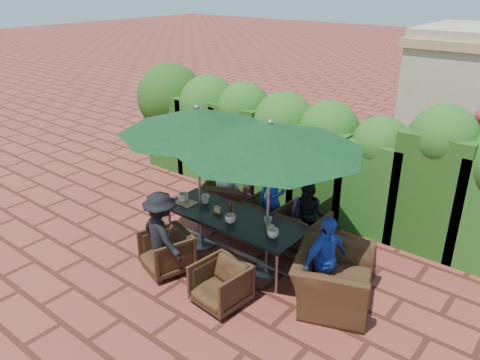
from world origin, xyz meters
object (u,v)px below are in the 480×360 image
Objects in this scene: umbrella_right at (270,137)px; chair_far_mid at (265,216)px; chair_end_right at (334,272)px; chair_far_left at (228,198)px; chair_near_left at (166,250)px; chair_near_right at (221,283)px; dining_table at (233,220)px; umbrella_left at (197,120)px; chair_far_right at (300,229)px.

umbrella_right is 2.17m from chair_far_mid.
umbrella_right is 2.05m from chair_end_right.
chair_far_left reaches higher than chair_near_left.
chair_near_right is at bearing 111.77° from chair_far_mid.
chair_near_left is (-0.55, -1.83, -0.01)m from chair_far_mid.
umbrella_right reaches higher than chair_far_left.
umbrella_left is at bearing -176.06° from dining_table.
umbrella_right is 2.00m from chair_far_right.
chair_far_mid is 0.91× the size of chair_far_right.
chair_near_left is 1.03× the size of chair_near_right.
chair_end_right is at bearing -1.28° from umbrella_right.
umbrella_left is 2.07m from chair_far_left.
umbrella_right is at bearing 130.64° from chair_far_mid.
chair_near_right is at bearing -58.42° from dining_table.
chair_near_right is (0.63, -1.02, -0.33)m from dining_table.
chair_far_right is (0.76, -0.07, 0.04)m from chair_far_mid.
umbrella_left is at bearing 59.41° from chair_far_mid.
chair_near_right is (0.64, -1.93, -0.02)m from chair_far_mid.
umbrella_right is at bearing -0.49° from dining_table.
umbrella_right reaches higher than chair_far_mid.
chair_near_left is at bearing 90.20° from chair_end_right.
chair_far_left is 2.54m from chair_near_right.
chair_far_right is at bearing 32.41° from umbrella_left.
chair_near_left is (0.09, -0.88, -1.86)m from umbrella_left.
umbrella_left is 2.10× the size of chair_end_right.
chair_end_right is at bearing 44.84° from chair_near_right.
chair_far_mid is (0.91, -0.06, -0.06)m from chair_far_left.
umbrella_right reaches higher than dining_table.
chair_end_right reaches higher than chair_far_right.
chair_far_mid is 0.63× the size of chair_end_right.
chair_far_left is at bearing 133.26° from chair_near_right.
umbrella_right is 2.13m from chair_near_right.
chair_far_mid is 2.04m from chair_near_right.
chair_far_left is at bearing 49.76° from chair_end_right.
chair_near_right is at bearing -93.06° from umbrella_right.
chair_end_right reaches higher than chair_near_right.
chair_end_right reaches higher than chair_far_left.
chair_end_right is at bearing -0.98° from dining_table.
chair_near_right is (-0.11, -1.87, -0.06)m from chair_far_right.
umbrella_right is at bearing 1.69° from umbrella_left.
chair_end_right reaches higher than chair_far_mid.
umbrella_right reaches higher than chair_end_right.
chair_far_right reaches higher than chair_far_mid.
dining_table is 1.15m from chair_far_right.
umbrella_left is at bearing 80.98° from chair_far_left.
chair_far_left reaches higher than chair_near_right.
dining_table is at bearing 76.18° from chair_near_left.
chair_far_mid is at bearing 113.73° from chair_near_right.
dining_table is 3.24× the size of chair_far_mid.
chair_far_right is 1.40m from chair_end_right.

